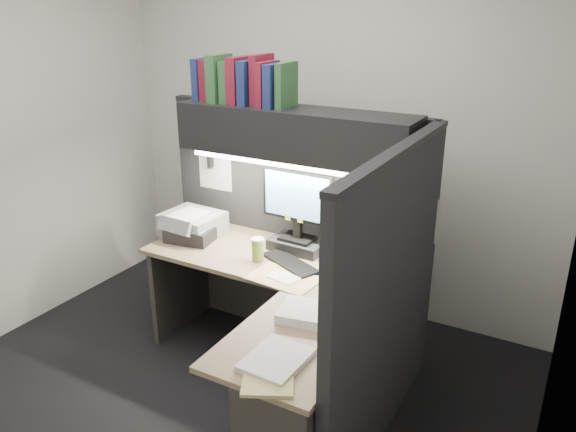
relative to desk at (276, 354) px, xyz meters
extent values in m
plane|color=black|center=(-0.43, 0.00, -0.44)|extent=(3.50, 3.50, 0.00)
cube|color=silver|center=(-0.43, 1.50, 0.91)|extent=(3.50, 0.04, 2.70)
cube|color=silver|center=(1.32, 0.00, 0.91)|extent=(0.04, 3.00, 2.70)
cube|color=black|center=(-0.40, 0.93, 0.36)|extent=(1.90, 0.06, 1.60)
cube|color=black|center=(0.55, 0.18, 0.36)|extent=(0.06, 1.50, 1.60)
cube|color=#8B7C58|center=(-0.33, 0.56, 0.27)|extent=(1.70, 0.68, 0.03)
cube|color=#8B7C58|center=(0.22, -0.20, 0.27)|extent=(0.60, 0.85, 0.03)
cube|color=#302D2A|center=(-0.33, 0.86, -0.09)|extent=(1.61, 0.02, 0.70)
cube|color=#302D2A|center=(-1.13, 0.56, -0.09)|extent=(0.04, 0.61, 0.70)
cube|color=black|center=(-0.30, 0.75, 1.06)|extent=(1.55, 0.34, 0.30)
cylinder|color=white|center=(-0.30, 0.61, 0.89)|extent=(1.32, 0.04, 0.04)
cube|color=black|center=(-0.26, 0.73, 0.32)|extent=(0.37, 0.24, 0.07)
cube|color=black|center=(-0.26, 0.73, 0.44)|extent=(0.05, 0.04, 0.12)
cube|color=black|center=(-0.26, 0.73, 0.66)|extent=(0.50, 0.06, 0.33)
cube|color=#72B1FA|center=(-0.26, 0.71, 0.66)|extent=(0.46, 0.02, 0.29)
cube|color=black|center=(-0.19, 0.51, 0.30)|extent=(0.44, 0.31, 0.02)
cube|color=navy|center=(0.13, 0.50, 0.29)|extent=(0.26, 0.24, 0.00)
ellipsoid|color=black|center=(0.13, 0.51, 0.31)|extent=(0.09, 0.12, 0.04)
cube|color=beige|center=(0.32, 0.65, 0.33)|extent=(0.29, 0.29, 0.08)
cylinder|color=#9AAC45|center=(-0.40, 0.46, 0.36)|extent=(0.10, 0.10, 0.14)
cube|color=#939698|center=(-1.03, 0.61, 0.36)|extent=(0.41, 0.35, 0.15)
cube|color=black|center=(-0.97, 0.53, 0.33)|extent=(0.35, 0.30, 0.09)
cube|color=tan|center=(-0.13, 0.32, 0.29)|extent=(0.43, 0.30, 0.01)
cube|color=white|center=(0.19, 0.00, 0.31)|extent=(0.31, 0.28, 0.05)
cube|color=white|center=(0.25, -0.41, 0.30)|extent=(0.26, 0.32, 0.03)
cube|color=tan|center=(0.27, -0.52, 0.29)|extent=(0.32, 0.35, 0.02)
cube|color=navy|center=(-0.98, 0.76, 1.34)|extent=(0.05, 0.22, 0.27)
cube|color=maroon|center=(-0.91, 0.77, 1.34)|extent=(0.07, 0.22, 0.26)
cube|color=#28512D|center=(-0.84, 0.74, 1.36)|extent=(0.07, 0.22, 0.30)
cube|color=#28512D|center=(-0.76, 0.76, 1.34)|extent=(0.06, 0.22, 0.26)
cube|color=maroon|center=(-0.69, 0.75, 1.35)|extent=(0.07, 0.22, 0.29)
cube|color=navy|center=(-0.61, 0.75, 1.34)|extent=(0.06, 0.22, 0.27)
cube|color=maroon|center=(-0.54, 0.77, 1.36)|extent=(0.05, 0.22, 0.31)
cube|color=maroon|center=(-0.48, 0.73, 1.34)|extent=(0.05, 0.22, 0.27)
cube|color=navy|center=(-0.42, 0.73, 1.34)|extent=(0.05, 0.22, 0.26)
cube|color=#28512D|center=(-0.35, 0.75, 1.34)|extent=(0.05, 0.22, 0.27)
cube|color=white|center=(0.27, 0.90, 0.61)|extent=(0.21, 0.00, 0.28)
cube|color=white|center=(0.49, 0.90, 0.59)|extent=(0.21, 0.00, 0.28)
cube|color=white|center=(-1.03, 0.90, 0.71)|extent=(0.28, 0.00, 0.34)
cube|color=black|center=(0.52, 0.05, 0.58)|extent=(0.00, 0.18, 0.22)
cube|color=white|center=(0.52, -0.30, 0.51)|extent=(0.00, 0.21, 0.28)
camera|label=1|loc=(1.33, -2.24, 1.80)|focal=35.00mm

